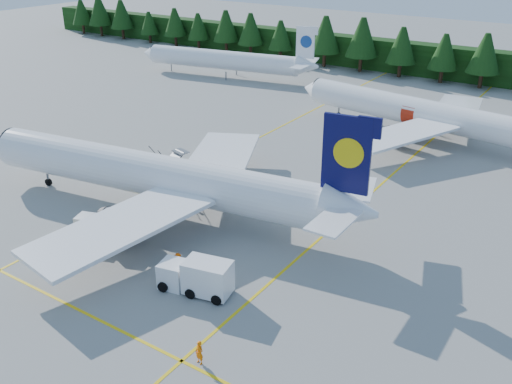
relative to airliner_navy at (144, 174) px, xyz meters
The scene contains 14 objects.
ground 15.73m from the airliner_navy, 38.99° to the right, with size 320.00×320.00×0.00m, color gray.
taxi_stripe_a 11.27m from the airliner_navy, 101.61° to the left, with size 0.25×120.00×0.01m, color yellow.
taxi_stripe_b 21.01m from the airliner_navy, 30.20° to the left, with size 0.25×120.00×0.01m, color yellow.
taxi_stripe_cross 19.96m from the airliner_navy, 52.75° to the right, with size 80.00×0.25×0.01m, color yellow.
treeline_hedge 73.37m from the airliner_navy, 80.69° to the left, with size 220.00×4.00×6.00m, color black.
airliner_navy is the anchor object (origin of this frame).
airliner_red 39.78m from the airliner_navy, 69.16° to the left, with size 37.85×30.92×11.05m.
airliner_far_left 57.20m from the airliner_navy, 119.60° to the left, with size 35.59×9.28×10.42m.
airstairs 5.11m from the airliner_navy, 121.67° to the left, with size 4.61×6.26×3.78m.
service_truck 16.29m from the airliner_navy, 32.79° to the right, with size 6.21×3.32×2.84m.
uld_pair 7.85m from the airliner_navy, 79.85° to the right, with size 5.98×3.02×1.86m.
crew_a 24.42m from the airliner_navy, 38.42° to the right, with size 0.63×0.42×1.74m, color #FF6D05.
crew_b 7.93m from the airliner_navy, 81.17° to the right, with size 0.94×0.73×1.93m, color #FF4105.
crew_c 13.00m from the airliner_navy, 34.61° to the right, with size 0.66×0.45×1.60m, color #E84F04.
Camera 1 is at (26.49, -27.93, 26.21)m, focal length 40.00 mm.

